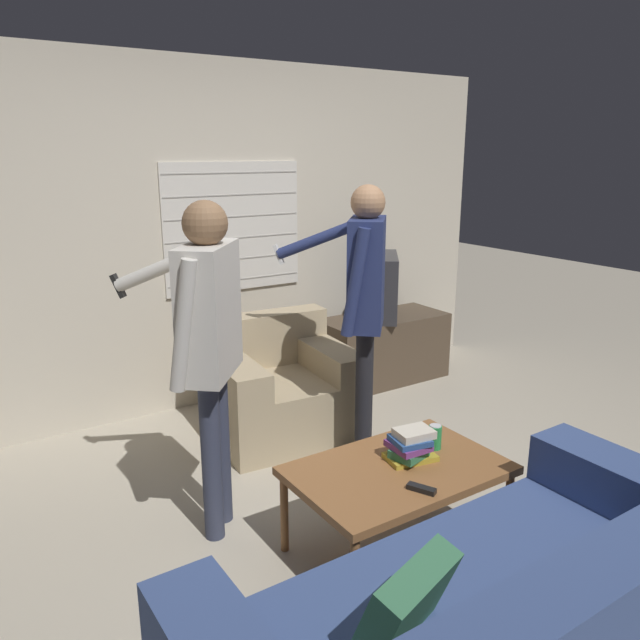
{
  "coord_description": "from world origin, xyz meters",
  "views": [
    {
      "loc": [
        -1.82,
        -2.31,
        1.91
      ],
      "look_at": [
        0.01,
        0.49,
        1.0
      ],
      "focal_mm": 35.0,
      "sensor_mm": 36.0,
      "label": 1
    }
  ],
  "objects_px": {
    "soda_can": "(435,437)",
    "person_left_standing": "(208,329)",
    "person_right_standing": "(364,292)",
    "spare_remote": "(421,489)",
    "tv": "(384,286)",
    "armchair_beige": "(279,389)",
    "coffee_table": "(398,474)",
    "book_stack": "(410,446)"
  },
  "relations": [
    {
      "from": "person_right_standing",
      "to": "coffee_table",
      "type": "bearing_deg",
      "value": -165.21
    },
    {
      "from": "soda_can",
      "to": "coffee_table",
      "type": "bearing_deg",
      "value": -170.19
    },
    {
      "from": "person_left_standing",
      "to": "person_right_standing",
      "type": "distance_m",
      "value": 1.11
    },
    {
      "from": "person_right_standing",
      "to": "soda_can",
      "type": "height_order",
      "value": "person_right_standing"
    },
    {
      "from": "soda_can",
      "to": "person_left_standing",
      "type": "bearing_deg",
      "value": 147.47
    },
    {
      "from": "book_stack",
      "to": "soda_can",
      "type": "bearing_deg",
      "value": 9.69
    },
    {
      "from": "tv",
      "to": "book_stack",
      "type": "relative_size",
      "value": 2.32
    },
    {
      "from": "person_left_standing",
      "to": "spare_remote",
      "type": "bearing_deg",
      "value": -105.04
    },
    {
      "from": "coffee_table",
      "to": "soda_can",
      "type": "xyz_separation_m",
      "value": [
        0.28,
        0.05,
        0.1
      ]
    },
    {
      "from": "tv",
      "to": "person_left_standing",
      "type": "xyz_separation_m",
      "value": [
        -2.09,
        -1.25,
        0.26
      ]
    },
    {
      "from": "person_right_standing",
      "to": "spare_remote",
      "type": "relative_size",
      "value": 12.81
    },
    {
      "from": "person_right_standing",
      "to": "soda_can",
      "type": "distance_m",
      "value": 1.01
    },
    {
      "from": "coffee_table",
      "to": "soda_can",
      "type": "relative_size",
      "value": 8.03
    },
    {
      "from": "armchair_beige",
      "to": "spare_remote",
      "type": "relative_size",
      "value": 7.5
    },
    {
      "from": "coffee_table",
      "to": "tv",
      "type": "xyz_separation_m",
      "value": [
        1.43,
        1.9,
        0.41
      ]
    },
    {
      "from": "soda_can",
      "to": "book_stack",
      "type": "bearing_deg",
      "value": -170.31
    },
    {
      "from": "person_left_standing",
      "to": "person_right_standing",
      "type": "height_order",
      "value": "person_right_standing"
    },
    {
      "from": "person_left_standing",
      "to": "armchair_beige",
      "type": "bearing_deg",
      "value": -4.98
    },
    {
      "from": "tv",
      "to": "armchair_beige",
      "type": "bearing_deg",
      "value": -34.18
    },
    {
      "from": "tv",
      "to": "soda_can",
      "type": "distance_m",
      "value": 2.2
    },
    {
      "from": "tv",
      "to": "book_stack",
      "type": "bearing_deg",
      "value": 2.33
    },
    {
      "from": "person_right_standing",
      "to": "spare_remote",
      "type": "bearing_deg",
      "value": -162.79
    },
    {
      "from": "coffee_table",
      "to": "tv",
      "type": "height_order",
      "value": "tv"
    },
    {
      "from": "person_right_standing",
      "to": "soda_can",
      "type": "bearing_deg",
      "value": -149.05
    },
    {
      "from": "person_left_standing",
      "to": "coffee_table",
      "type": "bearing_deg",
      "value": -94.12
    },
    {
      "from": "book_stack",
      "to": "soda_can",
      "type": "xyz_separation_m",
      "value": [
        0.19,
        0.03,
        -0.02
      ]
    },
    {
      "from": "person_left_standing",
      "to": "book_stack",
      "type": "relative_size",
      "value": 6.43
    },
    {
      "from": "armchair_beige",
      "to": "tv",
      "type": "xyz_separation_m",
      "value": [
        1.24,
        0.41,
        0.51
      ]
    },
    {
      "from": "coffee_table",
      "to": "person_left_standing",
      "type": "relative_size",
      "value": 0.6
    },
    {
      "from": "person_left_standing",
      "to": "book_stack",
      "type": "bearing_deg",
      "value": -89.96
    },
    {
      "from": "coffee_table",
      "to": "soda_can",
      "type": "distance_m",
      "value": 0.3
    },
    {
      "from": "book_stack",
      "to": "spare_remote",
      "type": "distance_m",
      "value": 0.29
    },
    {
      "from": "armchair_beige",
      "to": "tv",
      "type": "relative_size",
      "value": 1.65
    },
    {
      "from": "person_left_standing",
      "to": "tv",
      "type": "bearing_deg",
      "value": -18.92
    },
    {
      "from": "coffee_table",
      "to": "person_right_standing",
      "type": "distance_m",
      "value": 1.18
    },
    {
      "from": "person_right_standing",
      "to": "spare_remote",
      "type": "distance_m",
      "value": 1.35
    },
    {
      "from": "tv",
      "to": "book_stack",
      "type": "distance_m",
      "value": 2.33
    },
    {
      "from": "person_left_standing",
      "to": "soda_can",
      "type": "bearing_deg",
      "value": -82.28
    },
    {
      "from": "coffee_table",
      "to": "book_stack",
      "type": "distance_m",
      "value": 0.15
    },
    {
      "from": "person_left_standing",
      "to": "spare_remote",
      "type": "relative_size",
      "value": 12.59
    },
    {
      "from": "armchair_beige",
      "to": "book_stack",
      "type": "relative_size",
      "value": 3.83
    },
    {
      "from": "tv",
      "to": "spare_remote",
      "type": "relative_size",
      "value": 4.54
    }
  ]
}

